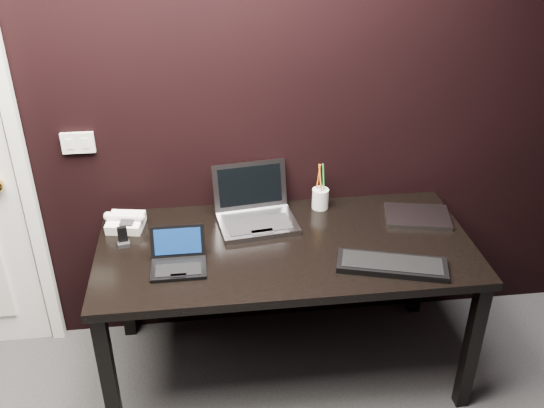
{
  "coord_description": "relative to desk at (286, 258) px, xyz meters",
  "views": [
    {
      "loc": [
        -0.04,
        -0.87,
        2.26
      ],
      "look_at": [
        0.23,
        1.35,
        0.98
      ],
      "focal_mm": 40.0,
      "sensor_mm": 36.0,
      "label": 1
    }
  ],
  "objects": [
    {
      "name": "desk_phone",
      "position": [
        -0.73,
        0.23,
        0.11
      ],
      "size": [
        0.2,
        0.18,
        0.1
      ],
      "color": "white",
      "rests_on": "desk"
    },
    {
      "name": "closed_laptop",
      "position": [
        0.67,
        0.15,
        0.09
      ],
      "size": [
        0.34,
        0.28,
        0.02
      ],
      "color": "#96969B",
      "rests_on": "desk"
    },
    {
      "name": "ext_keyboard",
      "position": [
        0.42,
        -0.24,
        0.09
      ],
      "size": [
        0.49,
        0.28,
        0.03
      ],
      "color": "black",
      "rests_on": "desk"
    },
    {
      "name": "desk",
      "position": [
        0.0,
        0.0,
        0.0
      ],
      "size": [
        1.7,
        0.8,
        0.74
      ],
      "color": "black",
      "rests_on": "ground"
    },
    {
      "name": "wall_switch",
      "position": [
        -0.92,
        0.39,
        0.46
      ],
      "size": [
        0.15,
        0.02,
        0.1
      ],
      "color": "silver",
      "rests_on": "wall_back"
    },
    {
      "name": "pen_cup",
      "position": [
        0.22,
        0.31,
        0.13
      ],
      "size": [
        0.08,
        0.08,
        0.24
      ],
      "color": "silver",
      "rests_on": "desk"
    },
    {
      "name": "wall_back",
      "position": [
        -0.3,
        0.4,
        0.64
      ],
      "size": [
        4.0,
        0.0,
        4.0
      ],
      "primitive_type": "plane",
      "rotation": [
        1.57,
        0.0,
        0.0
      ],
      "color": "black",
      "rests_on": "ground"
    },
    {
      "name": "netbook",
      "position": [
        -0.48,
        -0.12,
        0.11
      ],
      "size": [
        0.23,
        0.21,
        0.15
      ],
      "color": "black",
      "rests_on": "desk"
    },
    {
      "name": "mobile_phone",
      "position": [
        -0.73,
        0.08,
        0.11
      ],
      "size": [
        0.06,
        0.05,
        0.09
      ],
      "color": "black",
      "rests_on": "desk"
    },
    {
      "name": "silver_laptop",
      "position": [
        -0.12,
        0.22,
        0.13
      ],
      "size": [
        0.4,
        0.37,
        0.25
      ],
      "color": "gray",
      "rests_on": "desk"
    }
  ]
}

